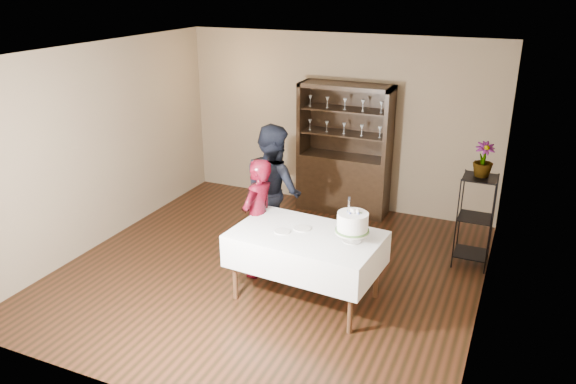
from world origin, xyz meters
name	(u,v)px	position (x,y,z in m)	size (l,w,h in m)	color
floor	(270,270)	(0.00, 0.00, 0.00)	(5.00, 5.00, 0.00)	black
ceiling	(268,52)	(0.00, 0.00, 2.70)	(5.00, 5.00, 0.00)	silver
back_wall	(338,122)	(0.00, 2.50, 1.35)	(5.00, 0.02, 2.70)	brown
wall_left	(101,145)	(-2.50, 0.00, 1.35)	(0.02, 5.00, 2.70)	brown
wall_right	(492,201)	(2.50, 0.00, 1.35)	(0.02, 5.00, 2.70)	brown
china_hutch	(344,170)	(0.20, 2.25, 0.66)	(1.40, 0.48, 2.00)	black
plant_etagere	(475,217)	(2.28, 1.20, 0.65)	(0.42, 0.42, 1.20)	black
cake_table	(306,249)	(0.65, -0.42, 0.62)	(1.70, 1.13, 0.82)	silver
woman	(258,218)	(-0.11, -0.11, 0.75)	(0.54, 0.36, 1.49)	#3A0510
man	(273,190)	(-0.19, 0.51, 0.88)	(0.85, 0.67, 1.76)	black
cake	(352,224)	(1.16, -0.39, 1.02)	(0.37, 0.37, 0.51)	beige
plate_near	(282,231)	(0.39, -0.48, 0.82)	(0.18, 0.18, 0.01)	beige
plate_far	(302,228)	(0.56, -0.32, 0.82)	(0.19, 0.19, 0.01)	beige
potted_plant	(483,160)	(2.29, 1.24, 1.40)	(0.24, 0.24, 0.43)	#456D34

